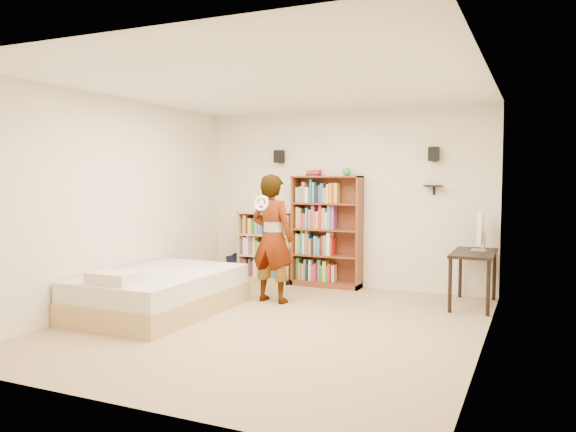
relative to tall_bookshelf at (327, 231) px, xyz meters
The scene contains 14 objects.
ground 2.50m from the tall_bookshelf, 84.56° to the right, with size 4.50×5.00×0.01m, color tan.
room_shell 2.53m from the tall_bookshelf, 84.56° to the right, with size 4.52×5.02×2.71m.
crown_molding 2.98m from the tall_bookshelf, 84.56° to the right, with size 4.50×5.00×0.06m.
speaker_left 1.42m from the tall_bookshelf, behind, with size 0.14×0.12×0.20m, color black.
speaker_right 1.95m from the tall_bookshelf, ahead, with size 0.14×0.12×0.20m, color black.
wall_shelf 1.72m from the tall_bookshelf, ahead, with size 0.25×0.16×0.03m, color black.
tall_bookshelf is the anchor object (origin of this frame).
low_bookshelf 1.06m from the tall_bookshelf, behind, with size 0.89×0.33×1.12m, color tan, non-canonical shape.
computer_desk 2.29m from the tall_bookshelf, 11.58° to the right, with size 0.52×1.04×0.71m, color black, non-canonical shape.
imac 2.27m from the tall_bookshelf, ahead, with size 0.10×0.52×0.52m, color white, non-canonical shape.
daybed 2.78m from the tall_bookshelf, 118.73° to the right, with size 1.39×2.13×0.63m, color white, non-canonical shape.
person 1.32m from the tall_bookshelf, 103.09° to the right, with size 0.63×0.41×1.72m, color black.
wii_wheel 1.71m from the tall_bookshelf, 100.55° to the right, with size 0.20×0.20×0.04m, color white.
navy_bag 1.69m from the tall_bookshelf, behind, with size 0.31×0.20×0.42m, color black, non-canonical shape.
Camera 1 is at (2.73, -5.66, 1.68)m, focal length 35.00 mm.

